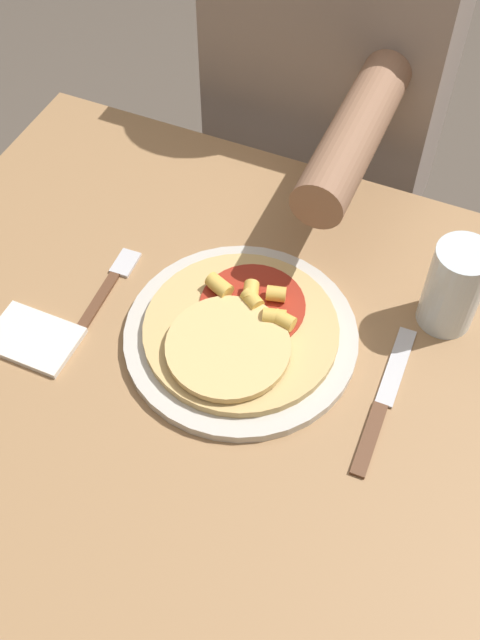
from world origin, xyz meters
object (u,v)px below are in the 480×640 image
Objects in this scene: plate at (240,336)px; knife at (383,401)px; pizza at (239,330)px; fork at (107,290)px; drinking_glass at (454,287)px; dining_table at (227,420)px; person_diner at (328,108)px.

knife is (0.20, -0.02, -0.00)m from plate.
pizza is 1.40× the size of fork.
pizza is 0.20m from fork.
pizza reaches higher than fork.
drinking_glass is (0.43, 0.14, 0.06)m from fork.
drinking_glass is (0.23, 0.14, 0.04)m from pizza.
drinking_glass reaches higher than plate.
fork is (-0.20, 0.00, -0.00)m from plate.
knife is 0.17m from drinking_glass.
person_diner is at bearing 96.65° from dining_table.
person_diner reaches higher than fork.
knife is at bearing -2.58° from fork.
drinking_glass is at bearing 30.82° from plate.
knife is (0.19, 0.03, 0.14)m from dining_table.
fork is (-0.20, 0.05, 0.14)m from dining_table.
plate is at bearing -82.91° from person_diner.
person_diner is at bearing 97.09° from plate.
drinking_glass is (0.23, 0.14, 0.06)m from plate.
plate is 0.54m from person_diner.
pizza is 0.20× the size of person_diner.
dining_table is 0.24m from fork.
fork is 0.45m from drinking_glass.
knife is at bearing -64.46° from person_diner.
fork is 0.14× the size of person_diner.
fork is at bearing 179.72° from plate.
dining_table is 5.51× the size of fork.
pizza is 0.54m from person_diner.
dining_table is 0.35m from drinking_glass.
plate is 0.20m from knife.
dining_table is 0.16m from pizza.
person_diner reaches higher than pizza.
knife is at bearing 8.82° from dining_table.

